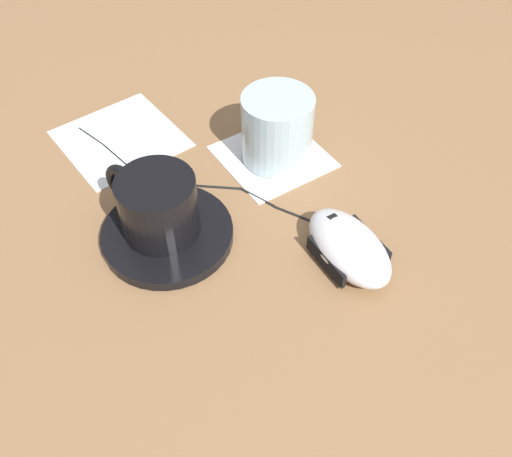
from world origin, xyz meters
TOP-DOWN VIEW (x-y plane):
  - ground_plane at (0.00, 0.00)m, footprint 3.00×3.00m
  - saucer at (0.03, -0.11)m, footprint 0.13×0.13m
  - coffee_cup at (0.02, -0.12)m, footprint 0.09×0.08m
  - computer_mouse at (0.11, 0.05)m, footprint 0.12×0.08m
  - mouse_cable at (-0.05, -0.08)m, footprint 0.23×0.22m
  - napkin_under_glass at (-0.06, 0.03)m, footprint 0.14×0.14m
  - drinking_glass at (-0.06, 0.03)m, footprint 0.08×0.08m
  - napkin_spare at (-0.14, -0.14)m, footprint 0.17×0.17m

SIDE VIEW (x-z plane):
  - ground_plane at x=0.00m, z-range 0.00..0.00m
  - napkin_under_glass at x=-0.06m, z-range 0.00..0.00m
  - napkin_spare at x=-0.14m, z-range 0.00..0.00m
  - mouse_cable at x=-0.05m, z-range 0.00..0.00m
  - saucer at x=0.03m, z-range 0.00..0.01m
  - computer_mouse at x=0.11m, z-range 0.00..0.04m
  - drinking_glass at x=-0.06m, z-range 0.00..0.08m
  - coffee_cup at x=0.02m, z-range 0.01..0.08m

